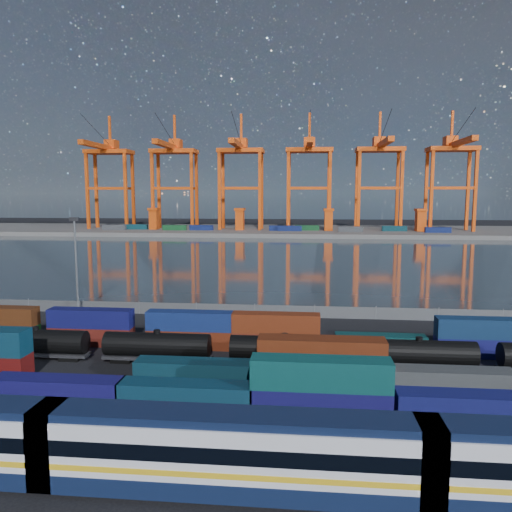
{
  "coord_description": "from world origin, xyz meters",
  "views": [
    {
      "loc": [
        8.2,
        -53.52,
        20.54
      ],
      "look_at": [
        0.0,
        30.0,
        10.0
      ],
      "focal_mm": 35.0,
      "sensor_mm": 36.0,
      "label": 1
    }
  ],
  "objects": [
    {
      "name": "ground",
      "position": [
        0.0,
        0.0,
        0.0
      ],
      "size": [
        700.0,
        700.0,
        0.0
      ],
      "primitive_type": "plane",
      "color": "black",
      "rests_on": "ground"
    },
    {
      "name": "harbor_water",
      "position": [
        0.0,
        105.0,
        0.01
      ],
      "size": [
        700.0,
        700.0,
        0.0
      ],
      "primitive_type": "plane",
      "color": "#28333A",
      "rests_on": "ground"
    },
    {
      "name": "far_quay",
      "position": [
        0.0,
        210.0,
        1.0
      ],
      "size": [
        700.0,
        70.0,
        2.0
      ],
      "primitive_type": "cube",
      "color": "#514F4C",
      "rests_on": "ground"
    },
    {
      "name": "distant_mountains",
      "position": [
        63.02,
        1600.0,
        220.29
      ],
      "size": [
        2470.0,
        1100.0,
        520.0
      ],
      "color": "#1E2630",
      "rests_on": "ground"
    },
    {
      "name": "passenger_train",
      "position": [
        3.46,
        -21.95,
        2.96
      ],
      "size": [
        79.77,
        3.43,
        5.88
      ],
      "color": "silver",
      "rests_on": "ground"
    },
    {
      "name": "container_row_south",
      "position": [
        -18.64,
        -9.2,
        2.26
      ],
      "size": [
        140.18,
        2.62,
        5.57
      ],
      "color": "#3D3F42",
      "rests_on": "ground"
    },
    {
      "name": "container_row_mid",
      "position": [
        -10.43,
        -3.11,
        2.06
      ],
      "size": [
        129.63,
        2.68,
        5.7
      ],
      "color": "#36383A",
      "rests_on": "ground"
    },
    {
      "name": "container_row_north",
      "position": [
        -4.22,
        10.07,
        2.13
      ],
      "size": [
        139.93,
        2.34,
        4.99
      ],
      "color": "#0F1C4E",
      "rests_on": "ground"
    },
    {
      "name": "tanker_string",
      "position": [
        -1.77,
        3.83,
        2.06
      ],
      "size": [
        90.89,
        2.88,
        4.12
      ],
      "color": "black",
      "rests_on": "ground"
    },
    {
      "name": "waterfront_fence",
      "position": [
        -0.0,
        28.0,
        1.0
      ],
      "size": [
        160.12,
        0.12,
        2.2
      ],
      "color": "#595B5E",
      "rests_on": "ground"
    },
    {
      "name": "yard_light_mast",
      "position": [
        -30.0,
        26.0,
        9.3
      ],
      "size": [
        1.6,
        0.4,
        16.6
      ],
      "color": "slate",
      "rests_on": "ground"
    },
    {
      "name": "gantry_cranes",
      "position": [
        -7.5,
        203.38,
        37.42
      ],
      "size": [
        198.48,
        45.08,
        61.05
      ],
      "color": "#EA4C10",
      "rests_on": "ground"
    },
    {
      "name": "quay_containers",
      "position": [
        -11.0,
        195.46,
        3.3
      ],
      "size": [
        172.58,
        10.99,
        2.6
      ],
      "color": "navy",
      "rests_on": "far_quay"
    },
    {
      "name": "straddle_carriers",
      "position": [
        -2.5,
        200.0,
        7.82
      ],
      "size": [
        140.0,
        7.0,
        11.1
      ],
      "color": "#EA4C10",
      "rests_on": "far_quay"
    }
  ]
}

